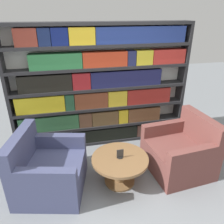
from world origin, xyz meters
TOP-DOWN VIEW (x-y plane):
  - ground_plane at (0.00, 0.00)m, footprint 14.00×14.00m
  - bookshelf at (-0.03, 1.33)m, footprint 3.08×0.30m
  - armchair_left at (-0.95, 0.24)m, footprint 1.04×1.07m
  - armchair_right at (1.03, 0.24)m, footprint 0.94×0.97m
  - coffee_table at (0.04, 0.15)m, footprint 0.80×0.80m
  - table_sign at (0.04, 0.15)m, footprint 0.10×0.06m

SIDE VIEW (x-z plane):
  - ground_plane at x=0.00m, z-range 0.00..0.00m
  - armchair_left at x=-0.95m, z-range -0.14..0.73m
  - armchair_right at x=1.03m, z-range -0.14..0.73m
  - coffee_table at x=0.04m, z-range 0.09..0.51m
  - table_sign at x=0.04m, z-range 0.41..0.55m
  - bookshelf at x=-0.03m, z-range -0.01..2.13m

